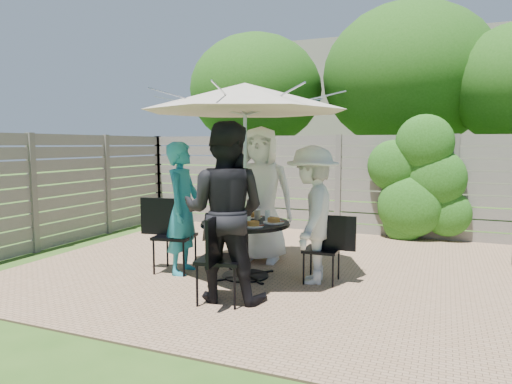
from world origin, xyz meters
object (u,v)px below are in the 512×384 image
at_px(person_back, 261,195).
at_px(bicycle, 241,207).
at_px(patio_table, 245,239).
at_px(chair_front, 221,277).
at_px(plate_back, 253,215).
at_px(plate_front, 237,225).
at_px(plate_extra, 253,225).
at_px(plate_right, 274,221).
at_px(syrup_jug, 242,215).
at_px(chair_left, 174,251).
at_px(glass_left, 223,217).
at_px(person_left, 183,208).
at_px(chair_back, 263,242).
at_px(umbrella, 245,98).
at_px(coffee_cup, 257,215).
at_px(person_front, 225,212).
at_px(person_right, 312,215).
at_px(plate_left, 218,219).
at_px(chair_right, 323,263).
at_px(glass_right, 268,216).
at_px(glass_front, 248,220).

bearing_deg(person_back, bicycle, 112.44).
relative_size(patio_table, chair_front, 1.29).
relative_size(plate_back, plate_front, 1.00).
height_order(chair_front, plate_back, chair_front).
bearing_deg(plate_extra, plate_right, 67.49).
height_order(chair_front, syrup_jug, chair_front).
height_order(chair_left, glass_left, chair_left).
bearing_deg(person_left, plate_front, -113.45).
relative_size(chair_back, chair_left, 0.84).
bearing_deg(glass_left, syrup_jug, 46.26).
distance_m(umbrella, plate_right, 1.54).
xyz_separation_m(glass_left, coffee_cup, (0.31, 0.37, -0.01)).
xyz_separation_m(plate_front, coffee_cup, (0.01, 0.59, 0.04)).
relative_size(chair_back, glass_left, 5.91).
xyz_separation_m(plate_front, syrup_jug, (-0.12, 0.40, 0.06)).
relative_size(chair_front, plate_back, 3.69).
distance_m(plate_back, syrup_jug, 0.32).
height_order(chair_back, chair_left, chair_left).
bearing_deg(person_front, person_right, -135.00).
bearing_deg(bicycle, coffee_cup, -53.58).
relative_size(person_back, plate_left, 7.40).
bearing_deg(plate_left, person_right, 8.45).
bearing_deg(chair_back, plate_back, 0.86).
bearing_deg(plate_left, coffee_cup, 34.01).
bearing_deg(chair_left, chair_front, -45.18).
bearing_deg(glass_left, chair_front, -64.75).
relative_size(chair_right, glass_right, 5.99).
relative_size(person_front, glass_right, 13.66).
relative_size(chair_front, plate_left, 3.69).
height_order(plate_right, glass_front, glass_front).
xyz_separation_m(chair_back, chair_left, (-0.81, -1.10, 0.05)).
relative_size(plate_extra, glass_right, 1.71).
xyz_separation_m(chair_front, bicycle, (-1.53, 3.89, 0.17)).
bearing_deg(chair_front, plate_right, -21.66).
distance_m(plate_right, syrup_jug, 0.43).
distance_m(chair_right, coffee_cup, 1.03).
height_order(person_left, plate_left, person_left).
bearing_deg(chair_left, coffee_cup, 11.46).
xyz_separation_m(person_right, plate_left, (-1.18, -0.17, -0.09)).
xyz_separation_m(umbrella, chair_right, (0.95, 0.14, -1.98)).
bearing_deg(chair_back, umbrella, 0.87).
relative_size(umbrella, syrup_jug, 17.65).
xyz_separation_m(person_back, syrup_jug, (0.06, -0.78, -0.17)).
bearing_deg(plate_left, chair_right, 8.37).
distance_m(person_left, bicycle, 3.13).
bearing_deg(glass_right, plate_back, 143.95).
distance_m(chair_front, syrup_jug, 1.14).
bearing_deg(plate_back, glass_left, -110.73).
bearing_deg(person_right, glass_left, -84.50).
height_order(glass_left, syrup_jug, syrup_jug).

